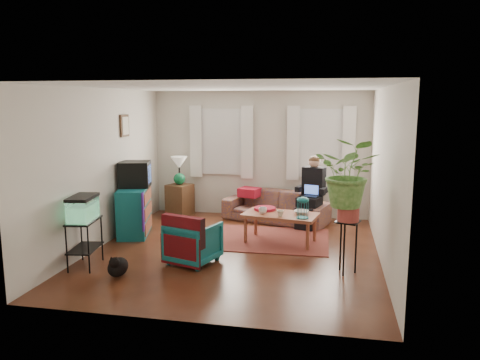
% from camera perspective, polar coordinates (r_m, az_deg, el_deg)
% --- Properties ---
extents(floor, '(4.50, 5.00, 0.01)m').
position_cam_1_polar(floor, '(7.62, -0.59, -8.67)').
color(floor, '#4F2B14').
rests_on(floor, ground).
extents(ceiling, '(4.50, 5.00, 0.01)m').
position_cam_1_polar(ceiling, '(7.25, -0.63, 11.25)').
color(ceiling, white).
rests_on(ceiling, wall_back).
extents(wall_back, '(4.50, 0.01, 2.60)m').
position_cam_1_polar(wall_back, '(9.76, 2.41, 3.17)').
color(wall_back, silver).
rests_on(wall_back, floor).
extents(wall_front, '(4.50, 0.01, 2.60)m').
position_cam_1_polar(wall_front, '(4.94, -6.59, -3.19)').
color(wall_front, silver).
rests_on(wall_front, floor).
extents(wall_left, '(0.01, 5.00, 2.60)m').
position_cam_1_polar(wall_left, '(8.09, -16.42, 1.45)').
color(wall_left, silver).
rests_on(wall_left, floor).
extents(wall_right, '(0.01, 5.00, 2.60)m').
position_cam_1_polar(wall_right, '(7.21, 17.17, 0.47)').
color(wall_right, silver).
rests_on(wall_right, floor).
extents(window_left, '(1.08, 0.04, 1.38)m').
position_cam_1_polar(window_left, '(9.87, -2.20, 4.70)').
color(window_left, white).
rests_on(window_left, wall_back).
extents(window_right, '(1.08, 0.04, 1.38)m').
position_cam_1_polar(window_right, '(9.61, 9.81, 4.43)').
color(window_right, white).
rests_on(window_right, wall_back).
extents(curtains_left, '(1.36, 0.06, 1.50)m').
position_cam_1_polar(curtains_left, '(9.80, -2.31, 4.66)').
color(curtains_left, white).
rests_on(curtains_left, wall_back).
extents(curtains_right, '(1.36, 0.06, 1.50)m').
position_cam_1_polar(curtains_right, '(9.53, 9.80, 4.39)').
color(curtains_right, white).
rests_on(curtains_right, wall_back).
extents(picture_frame, '(0.04, 0.32, 0.40)m').
position_cam_1_polar(picture_frame, '(8.77, -13.84, 6.44)').
color(picture_frame, '#3D2616').
rests_on(picture_frame, wall_left).
extents(area_rug, '(2.03, 1.64, 0.01)m').
position_cam_1_polar(area_rug, '(8.26, 3.74, -7.20)').
color(area_rug, brown).
rests_on(area_rug, floor).
extents(sofa, '(2.22, 1.38, 0.81)m').
position_cam_1_polar(sofa, '(9.41, 4.41, -2.62)').
color(sofa, brown).
rests_on(sofa, floor).
extents(seated_person, '(0.68, 0.76, 1.24)m').
position_cam_1_polar(seated_person, '(9.10, 8.74, -1.75)').
color(seated_person, black).
rests_on(seated_person, sofa).
extents(side_table, '(0.57, 0.57, 0.66)m').
position_cam_1_polar(side_table, '(9.98, -7.34, -2.41)').
color(side_table, '#412818').
rests_on(side_table, floor).
extents(table_lamp, '(0.43, 0.43, 0.60)m').
position_cam_1_polar(table_lamp, '(9.87, -7.42, 1.06)').
color(table_lamp, white).
rests_on(table_lamp, side_table).
extents(dresser, '(0.70, 1.05, 0.86)m').
position_cam_1_polar(dresser, '(8.66, -12.78, -3.72)').
color(dresser, '#135C74').
rests_on(dresser, floor).
extents(crt_tv, '(0.63, 0.60, 0.46)m').
position_cam_1_polar(crt_tv, '(8.63, -12.71, 0.70)').
color(crt_tv, black).
rests_on(crt_tv, dresser).
extents(aquarium_stand, '(0.44, 0.67, 0.70)m').
position_cam_1_polar(aquarium_stand, '(7.21, -18.39, -7.34)').
color(aquarium_stand, black).
rests_on(aquarium_stand, floor).
extents(aquarium, '(0.39, 0.61, 0.37)m').
position_cam_1_polar(aquarium, '(7.08, -18.61, -3.22)').
color(aquarium, '#7FD899').
rests_on(aquarium, aquarium_stand).
extents(black_cat, '(0.32, 0.43, 0.33)m').
position_cam_1_polar(black_cat, '(6.74, -14.66, -9.99)').
color(black_cat, black).
rests_on(black_cat, floor).
extents(armchair, '(0.83, 0.80, 0.68)m').
position_cam_1_polar(armchair, '(7.06, -5.72, -7.33)').
color(armchair, '#125A6C').
rests_on(armchair, floor).
extents(serape_throw, '(0.70, 0.36, 0.56)m').
position_cam_1_polar(serape_throw, '(6.81, -7.02, -6.73)').
color(serape_throw, '#9E0A0A').
rests_on(serape_throw, armchair).
extents(coffee_table, '(1.33, 0.88, 0.51)m').
position_cam_1_polar(coffee_table, '(8.03, 4.93, -5.86)').
color(coffee_table, brown).
rests_on(coffee_table, floor).
extents(cup_a, '(0.16, 0.16, 0.11)m').
position_cam_1_polar(cup_a, '(7.93, 2.79, -3.73)').
color(cup_a, white).
rests_on(cup_a, coffee_table).
extents(cup_b, '(0.13, 0.13, 0.10)m').
position_cam_1_polar(cup_b, '(7.75, 4.92, -4.09)').
color(cup_b, beige).
rests_on(cup_b, coffee_table).
extents(bowl, '(0.28, 0.28, 0.06)m').
position_cam_1_polar(bowl, '(7.98, 7.50, -3.91)').
color(bowl, white).
rests_on(bowl, coffee_table).
extents(snack_tray, '(0.44, 0.44, 0.04)m').
position_cam_1_polar(snack_tray, '(8.22, 3.05, -3.50)').
color(snack_tray, '#B21414').
rests_on(snack_tray, coffee_table).
extents(birdcage, '(0.23, 0.23, 0.36)m').
position_cam_1_polar(birdcage, '(7.66, 7.66, -3.34)').
color(birdcage, '#115B6B').
rests_on(birdcage, coffee_table).
extents(plant_stand, '(0.41, 0.41, 0.76)m').
position_cam_1_polar(plant_stand, '(6.76, 12.89, -7.98)').
color(plant_stand, black).
rests_on(plant_stand, floor).
extents(potted_plant, '(1.06, 0.99, 0.96)m').
position_cam_1_polar(potted_plant, '(6.54, 13.18, -0.44)').
color(potted_plant, '#599947').
rests_on(potted_plant, plant_stand).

